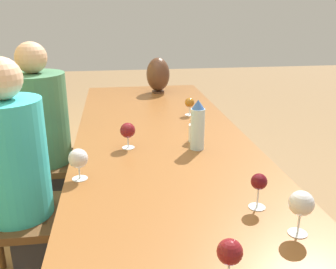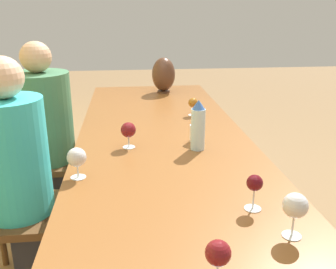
# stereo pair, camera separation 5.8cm
# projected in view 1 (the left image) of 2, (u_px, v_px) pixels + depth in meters

# --- Properties ---
(ground_plane) EXTENTS (14.00, 14.00, 0.00)m
(ground_plane) POSITION_uv_depth(u_px,v_px,m) (163.00, 251.00, 2.33)
(ground_plane) COLOR olive
(dining_table) EXTENTS (2.93, 0.96, 0.74)m
(dining_table) POSITION_uv_depth(u_px,v_px,m) (163.00, 149.00, 2.11)
(dining_table) COLOR brown
(dining_table) RESTS_ON ground_plane
(water_bottle) EXTENTS (0.07, 0.07, 0.26)m
(water_bottle) POSITION_uv_depth(u_px,v_px,m) (198.00, 125.00, 1.91)
(water_bottle) COLOR silver
(water_bottle) RESTS_ON dining_table
(water_tumbler) EXTENTS (0.07, 0.07, 0.10)m
(water_tumbler) POSITION_uv_depth(u_px,v_px,m) (195.00, 133.00, 2.04)
(water_tumbler) COLOR silver
(water_tumbler) RESTS_ON dining_table
(vase) EXTENTS (0.20, 0.20, 0.30)m
(vase) POSITION_uv_depth(u_px,v_px,m) (158.00, 75.00, 3.16)
(vase) COLOR #4C2D1E
(vase) RESTS_ON dining_table
(wine_glass_0) EXTENTS (0.07, 0.07, 0.13)m
(wine_glass_0) POSITION_uv_depth(u_px,v_px,m) (230.00, 253.00, 0.98)
(wine_glass_0) COLOR silver
(wine_glass_0) RESTS_ON dining_table
(wine_glass_1) EXTENTS (0.08, 0.08, 0.14)m
(wine_glass_1) POSITION_uv_depth(u_px,v_px,m) (78.00, 159.00, 1.58)
(wine_glass_1) COLOR silver
(wine_glass_1) RESTS_ON dining_table
(wine_glass_2) EXTENTS (0.08, 0.08, 0.14)m
(wine_glass_2) POSITION_uv_depth(u_px,v_px,m) (128.00, 131.00, 1.93)
(wine_glass_2) COLOR silver
(wine_glass_2) RESTS_ON dining_table
(wine_glass_3) EXTENTS (0.06, 0.06, 0.12)m
(wine_glass_3) POSITION_uv_depth(u_px,v_px,m) (190.00, 103.00, 2.52)
(wine_glass_3) COLOR silver
(wine_glass_3) RESTS_ON dining_table
(wine_glass_4) EXTENTS (0.08, 0.08, 0.15)m
(wine_glass_4) POSITION_uv_depth(u_px,v_px,m) (301.00, 204.00, 1.19)
(wine_glass_4) COLOR silver
(wine_glass_4) RESTS_ON dining_table
(wine_glass_6) EXTENTS (0.06, 0.06, 0.14)m
(wine_glass_6) POSITION_uv_depth(u_px,v_px,m) (259.00, 183.00, 1.35)
(wine_glass_6) COLOR silver
(wine_glass_6) RESTS_ON dining_table
(chair_near) EXTENTS (0.44, 0.44, 0.90)m
(chair_near) POSITION_uv_depth(u_px,v_px,m) (5.00, 209.00, 1.86)
(chair_near) COLOR brown
(chair_near) RESTS_ON ground_plane
(chair_far) EXTENTS (0.44, 0.44, 0.90)m
(chair_far) POSITION_uv_depth(u_px,v_px,m) (32.00, 157.00, 2.50)
(chair_far) COLOR brown
(chair_far) RESTS_ON ground_plane
(person_near) EXTENTS (0.33, 0.33, 1.24)m
(person_near) POSITION_uv_depth(u_px,v_px,m) (17.00, 176.00, 1.82)
(person_near) COLOR #2D2D38
(person_near) RESTS_ON ground_plane
(person_far) EXTENTS (0.39, 0.39, 1.24)m
(person_far) POSITION_uv_depth(u_px,v_px,m) (42.00, 133.00, 2.46)
(person_far) COLOR #2D2D38
(person_far) RESTS_ON ground_plane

